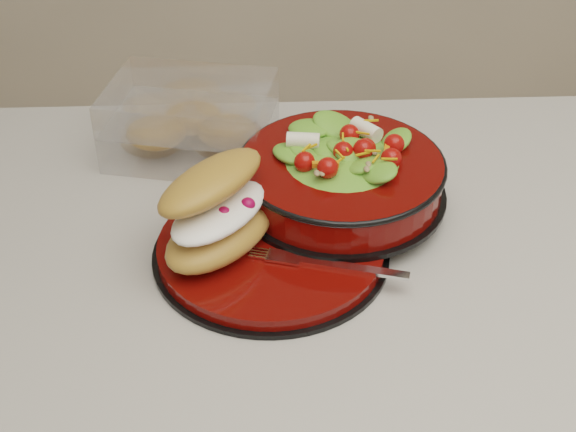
{
  "coord_description": "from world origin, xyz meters",
  "views": [
    {
      "loc": [
        -0.21,
        -0.68,
        1.47
      ],
      "look_at": [
        -0.18,
        0.03,
        0.94
      ],
      "focal_mm": 50.0,
      "sensor_mm": 36.0,
      "label": 1
    }
  ],
  "objects_px": {
    "dinner_plate": "(272,249)",
    "salad_bowl": "(341,169)",
    "croissant": "(219,211)",
    "fork": "(332,265)",
    "pastry_box": "(191,121)"
  },
  "relations": [
    {
      "from": "dinner_plate",
      "to": "croissant",
      "type": "xyz_separation_m",
      "value": [
        -0.06,
        -0.0,
        0.05
      ]
    },
    {
      "from": "pastry_box",
      "to": "salad_bowl",
      "type": "bearing_deg",
      "value": -25.37
    },
    {
      "from": "dinner_plate",
      "to": "croissant",
      "type": "height_order",
      "value": "croissant"
    },
    {
      "from": "dinner_plate",
      "to": "pastry_box",
      "type": "height_order",
      "value": "pastry_box"
    },
    {
      "from": "salad_bowl",
      "to": "pastry_box",
      "type": "distance_m",
      "value": 0.23
    },
    {
      "from": "dinner_plate",
      "to": "salad_bowl",
      "type": "relative_size",
      "value": 1.05
    },
    {
      "from": "salad_bowl",
      "to": "pastry_box",
      "type": "height_order",
      "value": "salad_bowl"
    },
    {
      "from": "dinner_plate",
      "to": "croissant",
      "type": "relative_size",
      "value": 1.42
    },
    {
      "from": "dinner_plate",
      "to": "pastry_box",
      "type": "distance_m",
      "value": 0.25
    },
    {
      "from": "salad_bowl",
      "to": "fork",
      "type": "height_order",
      "value": "salad_bowl"
    },
    {
      "from": "salad_bowl",
      "to": "pastry_box",
      "type": "relative_size",
      "value": 1.07
    },
    {
      "from": "salad_bowl",
      "to": "croissant",
      "type": "bearing_deg",
      "value": -148.1
    },
    {
      "from": "croissant",
      "to": "fork",
      "type": "relative_size",
      "value": 1.22
    },
    {
      "from": "dinner_plate",
      "to": "salad_bowl",
      "type": "xyz_separation_m",
      "value": [
        0.08,
        0.09,
        0.05
      ]
    },
    {
      "from": "croissant",
      "to": "pastry_box",
      "type": "bearing_deg",
      "value": 48.56
    }
  ]
}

